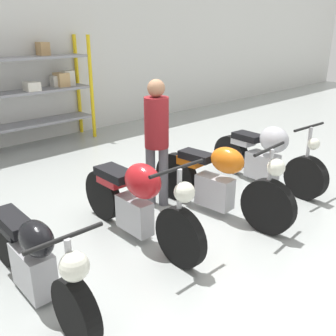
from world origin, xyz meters
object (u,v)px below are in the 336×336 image
object	(u,v)px
motorcycle_red	(137,200)
motorcycle_silver	(266,156)
shelving_rack	(8,90)
motorcycle_black	(34,259)
motorcycle_orange	(219,182)
person_near_rack	(157,134)

from	to	relation	value
motorcycle_red	motorcycle_silver	bearing A→B (deg)	89.52
shelving_rack	motorcycle_black	distance (m)	4.94
shelving_rack	motorcycle_red	distance (m)	4.49
motorcycle_black	shelving_rack	bearing A→B (deg)	160.79
motorcycle_red	motorcycle_orange	bearing A→B (deg)	79.86
motorcycle_silver	motorcycle_red	bearing A→B (deg)	-87.26
motorcycle_orange	shelving_rack	bearing A→B (deg)	-174.99
motorcycle_black	person_near_rack	size ratio (longest dim) A/B	1.17
motorcycle_silver	motorcycle_black	bearing A→B (deg)	-84.59
shelving_rack	motorcycle_red	world-z (taller)	shelving_rack
motorcycle_black	person_near_rack	distance (m)	2.28
motorcycle_orange	motorcycle_silver	bearing A→B (deg)	92.86
motorcycle_black	person_near_rack	bearing A→B (deg)	109.73
motorcycle_orange	motorcycle_silver	world-z (taller)	motorcycle_silver
motorcycle_red	motorcycle_silver	xyz separation A→B (m)	(2.51, -0.09, -0.05)
shelving_rack	person_near_rack	bearing A→B (deg)	-85.10
shelving_rack	motorcycle_black	size ratio (longest dim) A/B	1.90
shelving_rack	motorcycle_red	size ratio (longest dim) A/B	1.86
motorcycle_orange	motorcycle_black	bearing A→B (deg)	-96.10
shelving_rack	motorcycle_silver	world-z (taller)	shelving_rack
person_near_rack	motorcycle_black	bearing A→B (deg)	-16.93
shelving_rack	motorcycle_black	world-z (taller)	shelving_rack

